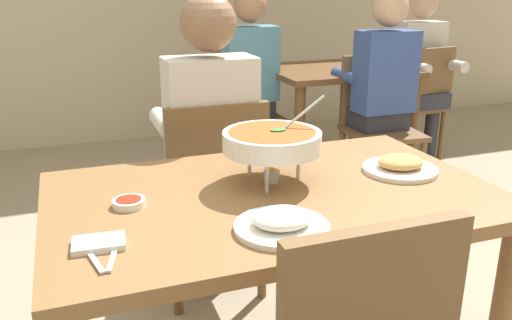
{
  "coord_description": "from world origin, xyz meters",
  "views": [
    {
      "loc": [
        -0.54,
        -1.35,
        1.35
      ],
      "look_at": [
        0.0,
        0.15,
        0.81
      ],
      "focal_mm": 37.26,
      "sensor_mm": 36.0,
      "label": 1
    }
  ],
  "objects_px": {
    "dining_table_main": "(273,227)",
    "chair_bg_middle": "(418,99)",
    "sauce_dish": "(129,202)",
    "chair_bg_right": "(245,106)",
    "patron_bg_left": "(381,83)",
    "curry_bowl": "(272,142)",
    "dining_table_far": "(336,87)",
    "rice_plate": "(282,223)",
    "chair_diner_main": "(213,189)",
    "patron_bg_middle": "(420,66)",
    "appetizer_plate": "(400,166)",
    "diner_main": "(209,134)",
    "chair_bg_left": "(377,118)",
    "patron_bg_right": "(249,74)"
  },
  "relations": [
    {
      "from": "chair_diner_main",
      "to": "dining_table_far",
      "type": "distance_m",
      "value": 1.88
    },
    {
      "from": "patron_bg_right",
      "to": "chair_diner_main",
      "type": "bearing_deg",
      "value": -114.92
    },
    {
      "from": "chair_diner_main",
      "to": "patron_bg_middle",
      "type": "relative_size",
      "value": 0.69
    },
    {
      "from": "rice_plate",
      "to": "diner_main",
      "type": "bearing_deg",
      "value": 85.51
    },
    {
      "from": "chair_bg_right",
      "to": "chair_diner_main",
      "type": "bearing_deg",
      "value": -113.85
    },
    {
      "from": "sauce_dish",
      "to": "patron_bg_left",
      "type": "height_order",
      "value": "patron_bg_left"
    },
    {
      "from": "rice_plate",
      "to": "appetizer_plate",
      "type": "bearing_deg",
      "value": 26.71
    },
    {
      "from": "curry_bowl",
      "to": "dining_table_far",
      "type": "xyz_separation_m",
      "value": [
        1.28,
        1.96,
        -0.27
      ]
    },
    {
      "from": "chair_diner_main",
      "to": "sauce_dish",
      "type": "relative_size",
      "value": 10.0
    },
    {
      "from": "chair_bg_middle",
      "to": "patron_bg_middle",
      "type": "relative_size",
      "value": 0.69
    },
    {
      "from": "diner_main",
      "to": "chair_bg_right",
      "type": "height_order",
      "value": "diner_main"
    },
    {
      "from": "appetizer_plate",
      "to": "patron_bg_middle",
      "type": "xyz_separation_m",
      "value": [
        1.53,
        1.97,
        -0.04
      ]
    },
    {
      "from": "patron_bg_left",
      "to": "patron_bg_right",
      "type": "bearing_deg",
      "value": 138.26
    },
    {
      "from": "dining_table_far",
      "to": "chair_diner_main",
      "type": "bearing_deg",
      "value": -134.11
    },
    {
      "from": "dining_table_main",
      "to": "appetizer_plate",
      "type": "bearing_deg",
      "value": 2.41
    },
    {
      "from": "patron_bg_left",
      "to": "patron_bg_middle",
      "type": "relative_size",
      "value": 1.0
    },
    {
      "from": "chair_diner_main",
      "to": "patron_bg_middle",
      "type": "distance_m",
      "value": 2.38
    },
    {
      "from": "appetizer_plate",
      "to": "patron_bg_right",
      "type": "distance_m",
      "value": 2.1
    },
    {
      "from": "diner_main",
      "to": "patron_bg_right",
      "type": "relative_size",
      "value": 1.0
    },
    {
      "from": "sauce_dish",
      "to": "chair_bg_middle",
      "type": "relative_size",
      "value": 0.1
    },
    {
      "from": "chair_bg_left",
      "to": "chair_bg_middle",
      "type": "distance_m",
      "value": 0.73
    },
    {
      "from": "chair_diner_main",
      "to": "sauce_dish",
      "type": "xyz_separation_m",
      "value": [
        -0.41,
        -0.66,
        0.27
      ]
    },
    {
      "from": "sauce_dish",
      "to": "dining_table_main",
      "type": "bearing_deg",
      "value": -4.73
    },
    {
      "from": "dining_table_main",
      "to": "chair_bg_middle",
      "type": "height_order",
      "value": "chair_bg_middle"
    },
    {
      "from": "chair_bg_left",
      "to": "curry_bowl",
      "type": "bearing_deg",
      "value": -132.01
    },
    {
      "from": "chair_bg_right",
      "to": "patron_bg_left",
      "type": "xyz_separation_m",
      "value": [
        0.68,
        -0.66,
        0.24
      ]
    },
    {
      "from": "chair_diner_main",
      "to": "curry_bowl",
      "type": "distance_m",
      "value": 0.73
    },
    {
      "from": "rice_plate",
      "to": "chair_bg_left",
      "type": "xyz_separation_m",
      "value": [
        1.41,
        1.78,
        -0.27
      ]
    },
    {
      "from": "chair_diner_main",
      "to": "rice_plate",
      "type": "xyz_separation_m",
      "value": [
        -0.08,
        -0.94,
        0.27
      ]
    },
    {
      "from": "chair_bg_right",
      "to": "appetizer_plate",
      "type": "bearing_deg",
      "value": -95.34
    },
    {
      "from": "appetizer_plate",
      "to": "patron_bg_left",
      "type": "distance_m",
      "value": 1.73
    },
    {
      "from": "dining_table_far",
      "to": "patron_bg_middle",
      "type": "xyz_separation_m",
      "value": [
        0.68,
        -0.04,
        0.12
      ]
    },
    {
      "from": "dining_table_far",
      "to": "chair_bg_left",
      "type": "height_order",
      "value": "chair_bg_left"
    },
    {
      "from": "dining_table_main",
      "to": "patron_bg_right",
      "type": "relative_size",
      "value": 0.99
    },
    {
      "from": "sauce_dish",
      "to": "patron_bg_left",
      "type": "relative_size",
      "value": 0.07
    },
    {
      "from": "dining_table_main",
      "to": "patron_bg_middle",
      "type": "distance_m",
      "value": 2.81
    },
    {
      "from": "chair_diner_main",
      "to": "patron_bg_left",
      "type": "distance_m",
      "value": 1.58
    },
    {
      "from": "rice_plate",
      "to": "chair_bg_right",
      "type": "bearing_deg",
      "value": 73.21
    },
    {
      "from": "dining_table_far",
      "to": "patron_bg_middle",
      "type": "height_order",
      "value": "patron_bg_middle"
    },
    {
      "from": "curry_bowl",
      "to": "chair_bg_left",
      "type": "bearing_deg",
      "value": 47.99
    },
    {
      "from": "dining_table_main",
      "to": "dining_table_far",
      "type": "relative_size",
      "value": 1.3
    },
    {
      "from": "chair_bg_right",
      "to": "patron_bg_left",
      "type": "relative_size",
      "value": 0.69
    },
    {
      "from": "patron_bg_middle",
      "to": "patron_bg_right",
      "type": "xyz_separation_m",
      "value": [
        -1.33,
        0.11,
        0.0
      ]
    },
    {
      "from": "curry_bowl",
      "to": "dining_table_far",
      "type": "height_order",
      "value": "curry_bowl"
    },
    {
      "from": "rice_plate",
      "to": "sauce_dish",
      "type": "bearing_deg",
      "value": 140.34
    },
    {
      "from": "sauce_dish",
      "to": "chair_bg_right",
      "type": "height_order",
      "value": "chair_bg_right"
    },
    {
      "from": "chair_bg_right",
      "to": "dining_table_main",
      "type": "bearing_deg",
      "value": -106.74
    },
    {
      "from": "dining_table_main",
      "to": "patron_bg_middle",
      "type": "relative_size",
      "value": 0.99
    },
    {
      "from": "patron_bg_left",
      "to": "dining_table_main",
      "type": "bearing_deg",
      "value": -131.53
    },
    {
      "from": "dining_table_far",
      "to": "chair_bg_right",
      "type": "height_order",
      "value": "chair_bg_right"
    }
  ]
}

